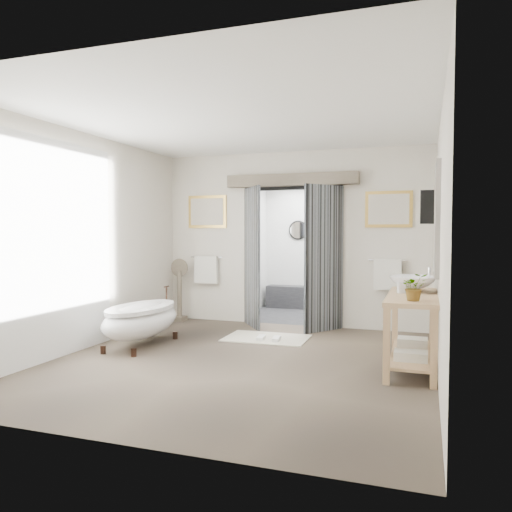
# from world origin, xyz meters

# --- Properties ---
(ground_plane) EXTENTS (5.00, 5.00, 0.00)m
(ground_plane) POSITION_xyz_m (0.00, 0.00, 0.00)
(ground_plane) COLOR brown
(room_shell) EXTENTS (4.52, 5.02, 2.91)m
(room_shell) POSITION_xyz_m (-0.04, -0.12, 1.86)
(room_shell) COLOR beige
(room_shell) RESTS_ON ground_plane
(shower_room) EXTENTS (2.22, 2.01, 2.51)m
(shower_room) POSITION_xyz_m (0.00, 3.99, 0.91)
(shower_room) COLOR black
(shower_room) RESTS_ON ground_plane
(back_wall_dressing) EXTENTS (3.82, 0.74, 2.52)m
(back_wall_dressing) POSITION_xyz_m (0.00, 2.32, 1.56)
(back_wall_dressing) COLOR black
(back_wall_dressing) RESTS_ON ground_plane
(clawfoot_tub) EXTENTS (0.69, 1.54, 0.75)m
(clawfoot_tub) POSITION_xyz_m (-1.57, 0.32, 0.37)
(clawfoot_tub) COLOR black
(clawfoot_tub) RESTS_ON ground_plane
(vanity) EXTENTS (0.57, 1.60, 0.85)m
(vanity) POSITION_xyz_m (1.95, 0.36, 0.51)
(vanity) COLOR tan
(vanity) RESTS_ON ground_plane
(pedestal_mirror) EXTENTS (0.32, 0.21, 1.10)m
(pedestal_mirror) POSITION_xyz_m (-1.99, 2.24, 0.47)
(pedestal_mirror) COLOR #685E4C
(pedestal_mirror) RESTS_ON ground_plane
(rug) EXTENTS (1.21, 0.82, 0.01)m
(rug) POSITION_xyz_m (-0.08, 1.33, 0.01)
(rug) COLOR beige
(rug) RESTS_ON ground_plane
(slippers) EXTENTS (0.36, 0.26, 0.05)m
(slippers) POSITION_xyz_m (-0.01, 1.19, 0.04)
(slippers) COLOR silver
(slippers) RESTS_ON rug
(basin) EXTENTS (0.61, 0.61, 0.19)m
(basin) POSITION_xyz_m (1.97, 0.65, 0.94)
(basin) COLOR white
(basin) RESTS_ON vanity
(plant) EXTENTS (0.32, 0.29, 0.29)m
(plant) POSITION_xyz_m (2.01, -0.17, 0.99)
(plant) COLOR gray
(plant) RESTS_ON vanity
(soap_bottle_a) EXTENTS (0.11, 0.11, 0.20)m
(soap_bottle_a) POSITION_xyz_m (1.85, 0.47, 0.95)
(soap_bottle_a) COLOR gray
(soap_bottle_a) RESTS_ON vanity
(soap_bottle_b) EXTENTS (0.15, 0.15, 0.15)m
(soap_bottle_b) POSITION_xyz_m (1.95, 0.94, 0.93)
(soap_bottle_b) COLOR gray
(soap_bottle_b) RESTS_ON vanity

